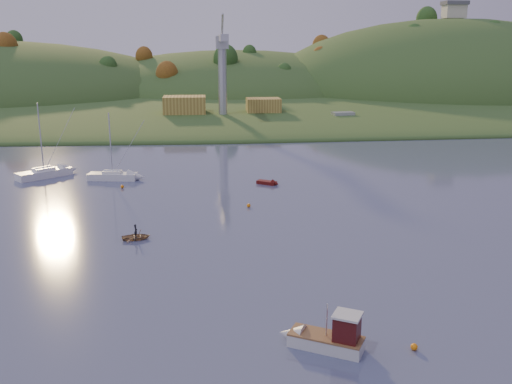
{
  "coord_description": "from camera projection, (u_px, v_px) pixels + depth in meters",
  "views": [
    {
      "loc": [
        -3.04,
        -29.1,
        20.81
      ],
      "look_at": [
        2.8,
        34.5,
        4.05
      ],
      "focal_mm": 40.0,
      "sensor_mm": 36.0,
      "label": 1
    }
  ],
  "objects": [
    {
      "name": "buoy_1",
      "position": [
        249.0,
        205.0,
        74.31
      ],
      "size": [
        0.5,
        0.5,
        0.5
      ],
      "primitive_type": "sphere",
      "color": "orange",
      "rests_on": "ground"
    },
    {
      "name": "far_shore",
      "position": [
        210.0,
        91.0,
        255.12
      ],
      "size": [
        620.0,
        220.0,
        1.5
      ],
      "primitive_type": "cube",
      "color": "#274F1F",
      "rests_on": "ground"
    },
    {
      "name": "shed_east",
      "position": [
        263.0,
        106.0,
        153.05
      ],
      "size": [
        9.0,
        7.0,
        4.0
      ],
      "primitive_type": "cube",
      "color": "olive",
      "rests_on": "wharf"
    },
    {
      "name": "red_tender",
      "position": [
        271.0,
        183.0,
        86.18
      ],
      "size": [
        3.59,
        2.96,
        1.2
      ],
      "rotation": [
        0.0,
        0.0,
        -0.59
      ],
      "color": "#520E0B",
      "rests_on": "ground"
    },
    {
      "name": "fishing_boat",
      "position": [
        321.0,
        336.0,
        40.0
      ],
      "size": [
        6.24,
        4.59,
        3.88
      ],
      "rotation": [
        0.0,
        0.0,
        2.64
      ],
      "color": "silver",
      "rests_on": "ground"
    },
    {
      "name": "dock_crane",
      "position": [
        222.0,
        58.0,
        143.43
      ],
      "size": [
        3.2,
        28.0,
        20.3
      ],
      "color": "#B7B7BC",
      "rests_on": "wharf"
    },
    {
      "name": "hill_center",
      "position": [
        235.0,
        94.0,
        236.74
      ],
      "size": [
        140.0,
        120.0,
        36.0
      ],
      "primitive_type": "ellipsoid",
      "color": "#274F1F",
      "rests_on": "ground"
    },
    {
      "name": "paddler",
      "position": [
        136.0,
        233.0,
        62.02
      ],
      "size": [
        0.44,
        0.59,
        1.48
      ],
      "primitive_type": "imported",
      "rotation": [
        0.0,
        0.0,
        1.73
      ],
      "color": "black",
      "rests_on": "ground"
    },
    {
      "name": "hillside_trees",
      "position": [
        212.0,
        100.0,
        211.77
      ],
      "size": [
        280.0,
        50.0,
        32.0
      ],
      "primitive_type": null,
      "color": "#1D4A1A",
      "rests_on": "ground"
    },
    {
      "name": "buoy_0",
      "position": [
        414.0,
        347.0,
        39.76
      ],
      "size": [
        0.5,
        0.5,
        0.5
      ],
      "primitive_type": "sphere",
      "color": "orange",
      "rests_on": "ground"
    },
    {
      "name": "shore_slope",
      "position": [
        213.0,
        106.0,
        192.51
      ],
      "size": [
        640.0,
        150.0,
        7.0
      ],
      "primitive_type": "ellipsoid",
      "color": "#274F1F",
      "rests_on": "ground"
    },
    {
      "name": "hilltop_house",
      "position": [
        454.0,
        9.0,
        221.32
      ],
      "size": [
        9.0,
        7.0,
        6.45
      ],
      "color": "beige",
      "rests_on": "hill_right"
    },
    {
      "name": "hill_right",
      "position": [
        447.0,
        96.0,
        229.8
      ],
      "size": [
        150.0,
        130.0,
        60.0
      ],
      "primitive_type": "ellipsoid",
      "color": "#274F1F",
      "rests_on": "ground"
    },
    {
      "name": "canoe",
      "position": [
        136.0,
        237.0,
        62.13
      ],
      "size": [
        3.36,
        2.64,
        0.63
      ],
      "primitive_type": "imported",
      "rotation": [
        0.0,
        0.0,
        1.73
      ],
      "color": "#9F7D57",
      "rests_on": "ground"
    },
    {
      "name": "shed_west",
      "position": [
        185.0,
        105.0,
        150.13
      ],
      "size": [
        11.0,
        8.0,
        4.8
      ],
      "primitive_type": "cube",
      "color": "olive",
      "rests_on": "wharf"
    },
    {
      "name": "sailboat_far",
      "position": [
        113.0,
        175.0,
        89.19
      ],
      "size": [
        7.82,
        3.33,
        10.5
      ],
      "rotation": [
        0.0,
        0.0,
        -0.14
      ],
      "color": "white",
      "rests_on": "ground"
    },
    {
      "name": "buoy_2",
      "position": [
        122.0,
        187.0,
        84.02
      ],
      "size": [
        0.5,
        0.5,
        0.5
      ],
      "primitive_type": "sphere",
      "color": "orange",
      "rests_on": "ground"
    },
    {
      "name": "work_vessel",
      "position": [
        343.0,
        120.0,
        148.59
      ],
      "size": [
        13.64,
        6.67,
        3.36
      ],
      "rotation": [
        0.0,
        0.0,
        0.16
      ],
      "color": "slate",
      "rests_on": "ground"
    },
    {
      "name": "sailboat_near",
      "position": [
        44.0,
        173.0,
        90.69
      ],
      "size": [
        8.17,
        7.49,
        11.86
      ],
      "rotation": [
        0.0,
        0.0,
        0.7
      ],
      "color": "white",
      "rests_on": "ground"
    },
    {
      "name": "wharf",
      "position": [
        234.0,
        119.0,
        151.23
      ],
      "size": [
        42.0,
        16.0,
        2.4
      ],
      "primitive_type": "cube",
      "color": "slate",
      "rests_on": "ground"
    }
  ]
}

